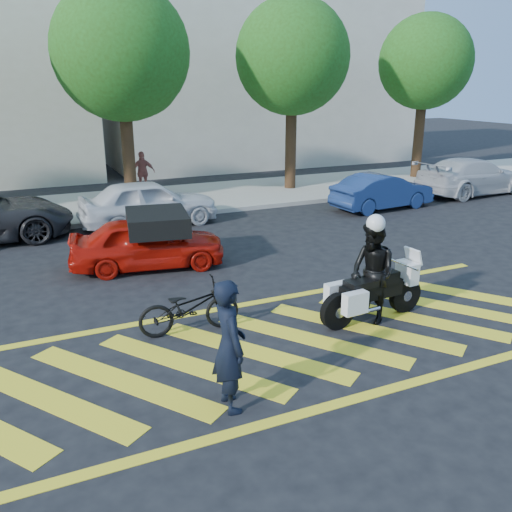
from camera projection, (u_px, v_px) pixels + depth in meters
name	position (u px, v px, depth m)	size (l,w,h in m)	color
ground	(285.00, 345.00, 9.32)	(90.00, 90.00, 0.00)	black
sidewalk	(132.00, 204.00, 19.67)	(60.00, 5.00, 0.15)	#9E998E
crosswalk	(283.00, 345.00, 9.31)	(12.33, 4.00, 0.01)	yellow
building_right	(254.00, 58.00, 29.35)	(16.00, 8.00, 11.00)	beige
tree_center	(125.00, 57.00, 18.22)	(4.60, 4.60, 7.56)	black
tree_right	(294.00, 61.00, 20.83)	(4.40, 4.40, 7.41)	black
tree_far_right	(426.00, 66.00, 23.44)	(4.00, 4.00, 7.10)	black
officer_bike	(229.00, 346.00, 7.28)	(0.69, 0.45, 1.88)	black
bicycle	(189.00, 307.00, 9.65)	(0.64, 1.83, 0.96)	black
police_motorcycle	(372.00, 293.00, 10.11)	(2.33, 0.76, 1.03)	black
officer_moto	(372.00, 273.00, 9.99)	(0.93, 0.72, 1.90)	black
red_convertible	(148.00, 243.00, 13.01)	(1.47, 3.65, 1.24)	#B41108
parked_mid_right	(149.00, 203.00, 16.82)	(1.71, 4.24, 1.45)	silver
parked_right	(382.00, 191.00, 19.02)	(1.32, 3.78, 1.24)	navy
parked_far_right	(472.00, 176.00, 21.46)	(2.01, 4.95, 1.44)	#B1B3BA
pedestrian_right	(143.00, 172.00, 20.91)	(0.94, 0.39, 1.61)	#914942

